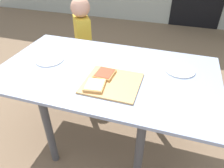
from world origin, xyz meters
TOP-DOWN VIEW (x-y plane):
  - ground_plane at (0.00, 0.00)m, footprint 16.00×16.00m
  - dining_table at (0.00, 0.00)m, footprint 1.51×0.87m
  - cutting_board at (0.09, -0.14)m, footprint 0.35×0.33m
  - pizza_slice_near_left at (-0.00, -0.21)m, footprint 0.13×0.15m
  - pizza_slice_far_left at (0.01, -0.07)m, footprint 0.12×0.14m
  - plate_white_left at (-0.45, 0.01)m, footprint 0.21×0.21m
  - plate_white_right at (0.49, 0.16)m, footprint 0.21×0.21m
  - child_left at (-0.51, 0.73)m, footprint 0.25×0.28m

SIDE VIEW (x-z plane):
  - ground_plane at x=0.00m, z-range 0.00..0.00m
  - child_left at x=-0.51m, z-range 0.09..1.07m
  - dining_table at x=0.00m, z-range 0.26..0.96m
  - plate_white_left at x=-0.45m, z-range 0.70..0.71m
  - plate_white_right at x=0.49m, z-range 0.70..0.71m
  - cutting_board at x=0.09m, z-range 0.70..0.71m
  - pizza_slice_near_left at x=0.00m, z-range 0.71..0.73m
  - pizza_slice_far_left at x=0.01m, z-range 0.71..0.73m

